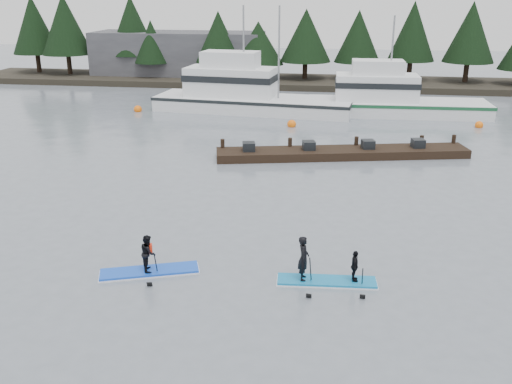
# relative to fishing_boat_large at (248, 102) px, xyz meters

# --- Properties ---
(ground) EXTENTS (160.00, 160.00, 0.00)m
(ground) POSITION_rel_fishing_boat_large_xyz_m (3.97, -28.28, -0.67)
(ground) COLOR slate
(ground) RESTS_ON ground
(far_shore) EXTENTS (70.00, 8.00, 0.60)m
(far_shore) POSITION_rel_fishing_boat_large_xyz_m (3.97, 13.72, -0.37)
(far_shore) COLOR #2D281E
(far_shore) RESTS_ON ground
(treeline) EXTENTS (60.00, 4.00, 8.00)m
(treeline) POSITION_rel_fishing_boat_large_xyz_m (3.97, 13.72, -0.67)
(treeline) COLOR black
(treeline) RESTS_ON ground
(waterfront_building) EXTENTS (18.00, 6.00, 5.00)m
(waterfront_building) POSITION_rel_fishing_boat_large_xyz_m (-10.03, 15.72, 1.83)
(waterfront_building) COLOR #4C4C51
(waterfront_building) RESTS_ON ground
(fishing_boat_large) EXTENTS (16.09, 6.06, 9.09)m
(fishing_boat_large) POSITION_rel_fishing_boat_large_xyz_m (0.00, 0.00, 0.00)
(fishing_boat_large) COLOR white
(fishing_boat_large) RESTS_ON ground
(fishing_boat_medium) EXTENTS (13.99, 4.32, 8.35)m
(fishing_boat_medium) POSITION_rel_fishing_boat_large_xyz_m (11.38, 0.31, -0.09)
(fishing_boat_medium) COLOR white
(fishing_boat_medium) RESTS_ON ground
(floating_dock) EXTENTS (14.81, 5.15, 0.49)m
(floating_dock) POSITION_rel_fishing_boat_large_xyz_m (7.64, -12.43, -0.43)
(floating_dock) COLOR black
(floating_dock) RESTS_ON ground
(buoy_c) EXTENTS (0.57, 0.57, 0.57)m
(buoy_c) POSITION_rel_fishing_boat_large_xyz_m (17.26, -3.35, -0.67)
(buoy_c) COLOR orange
(buoy_c) RESTS_ON ground
(buoy_b) EXTENTS (0.64, 0.64, 0.64)m
(buoy_b) POSITION_rel_fishing_boat_large_xyz_m (4.02, -5.09, -0.67)
(buoy_b) COLOR orange
(buoy_b) RESTS_ON ground
(buoy_a) EXTENTS (0.63, 0.63, 0.63)m
(buoy_a) POSITION_rel_fishing_boat_large_xyz_m (-8.69, -1.58, -0.67)
(buoy_a) COLOR orange
(buoy_a) RESTS_ON ground
(paddleboard_solo) EXTENTS (3.45, 1.89, 1.86)m
(paddleboard_solo) POSITION_rel_fishing_boat_large_xyz_m (1.07, -28.06, -0.22)
(paddleboard_solo) COLOR blue
(paddleboard_solo) RESTS_ON ground
(paddleboard_duo) EXTENTS (3.35, 1.23, 2.19)m
(paddleboard_duo) POSITION_rel_fishing_boat_large_xyz_m (7.08, -27.87, -0.15)
(paddleboard_duo) COLOR #1274AC
(paddleboard_duo) RESTS_ON ground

